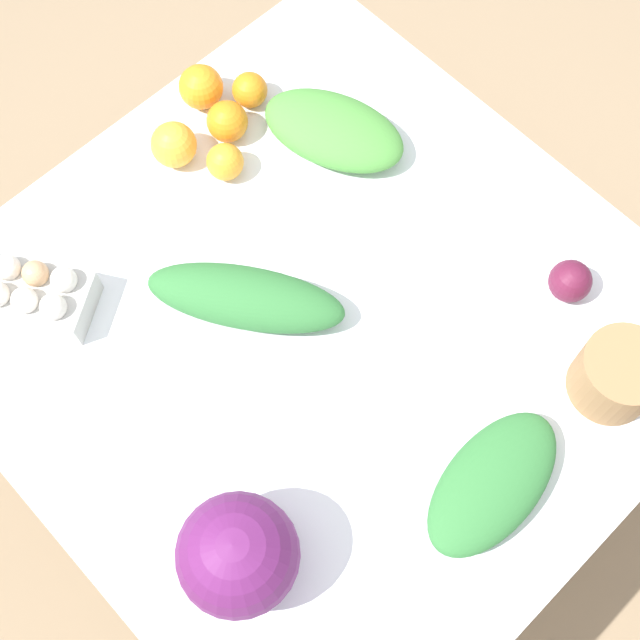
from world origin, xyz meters
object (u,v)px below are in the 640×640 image
object	(u,v)px
beet_root	(570,281)
orange_2	(201,87)
cabbage_purple	(238,555)
greens_bunch_scallion	(246,298)
greens_bunch_kale	(334,130)
orange_3	(227,121)
egg_carton	(21,291)
paper_bag	(617,375)
orange_4	(225,162)
orange_1	(250,90)
orange_0	(174,145)
greens_bunch_dandelion	(494,482)

from	to	relation	value
beet_root	orange_2	distance (m)	0.75
cabbage_purple	greens_bunch_scallion	bearing A→B (deg)	-42.84
greens_bunch_kale	orange_3	xyz separation A→B (m)	(0.15, 0.13, 0.00)
egg_carton	paper_bag	size ratio (longest dim) A/B	1.87
greens_bunch_kale	beet_root	xyz separation A→B (m)	(-0.49, -0.08, -0.00)
egg_carton	orange_4	bearing A→B (deg)	-128.27
orange_1	orange_4	size ratio (longest dim) A/B	0.98
paper_bag	orange_2	bearing A→B (deg)	6.80
egg_carton	greens_bunch_kale	world-z (taller)	egg_carton
orange_3	paper_bag	bearing A→B (deg)	-171.45
egg_carton	orange_0	size ratio (longest dim) A/B	3.06
greens_bunch_scallion	greens_bunch_dandelion	bearing A→B (deg)	-172.03
orange_0	orange_2	size ratio (longest dim) A/B	1.00
orange_3	beet_root	bearing A→B (deg)	-162.34
greens_bunch_scallion	orange_1	world-z (taller)	greens_bunch_scallion
paper_bag	orange_4	xyz separation A→B (m)	(0.74, 0.18, -0.02)
beet_root	orange_2	xyz separation A→B (m)	(0.73, 0.19, 0.00)
orange_0	orange_1	world-z (taller)	orange_0
greens_bunch_scallion	egg_carton	bearing A→B (deg)	44.70
paper_bag	orange_4	world-z (taller)	paper_bag
greens_bunch_scallion	orange_0	bearing A→B (deg)	-18.93
beet_root	greens_bunch_scallion	bearing A→B (deg)	49.67
orange_0	orange_2	bearing A→B (deg)	-62.07
greens_bunch_dandelion	beet_root	xyz separation A→B (m)	(0.14, -0.35, 0.00)
paper_bag	greens_bunch_dandelion	bearing A→B (deg)	85.31
cabbage_purple	beet_root	size ratio (longest dim) A/B	2.46
greens_bunch_kale	greens_bunch_scallion	bearing A→B (deg)	112.43
egg_carton	orange_0	world-z (taller)	egg_carton
beet_root	orange_0	size ratio (longest dim) A/B	0.88
beet_root	greens_bunch_dandelion	bearing A→B (deg)	111.89
cabbage_purple	beet_root	distance (m)	0.70
orange_1	greens_bunch_dandelion	bearing A→B (deg)	164.63
greens_bunch_kale	orange_1	bearing A→B (deg)	15.53
cabbage_purple	greens_bunch_dandelion	xyz separation A→B (m)	(-0.18, -0.36, -0.06)
paper_bag	orange_2	size ratio (longest dim) A/B	1.65
egg_carton	orange_4	world-z (taller)	egg_carton
beet_root	orange_0	distance (m)	0.73
greens_bunch_scallion	orange_3	size ratio (longest dim) A/B	4.41
paper_bag	orange_1	bearing A→B (deg)	2.87
orange_4	greens_bunch_dandelion	bearing A→B (deg)	173.32
paper_bag	greens_bunch_scallion	xyz separation A→B (m)	(0.51, 0.33, -0.01)
orange_0	cabbage_purple	bearing A→B (deg)	147.61
egg_carton	greens_bunch_kale	size ratio (longest dim) A/B	0.95
cabbage_purple	greens_bunch_dandelion	world-z (taller)	cabbage_purple
orange_2	paper_bag	bearing A→B (deg)	-173.20
cabbage_purple	orange_3	xyz separation A→B (m)	(0.60, -0.50, -0.05)
greens_bunch_kale	greens_bunch_dandelion	bearing A→B (deg)	156.86
greens_bunch_kale	beet_root	world-z (taller)	same
paper_bag	orange_0	xyz separation A→B (m)	(0.82, 0.22, -0.01)
beet_root	orange_3	distance (m)	0.67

